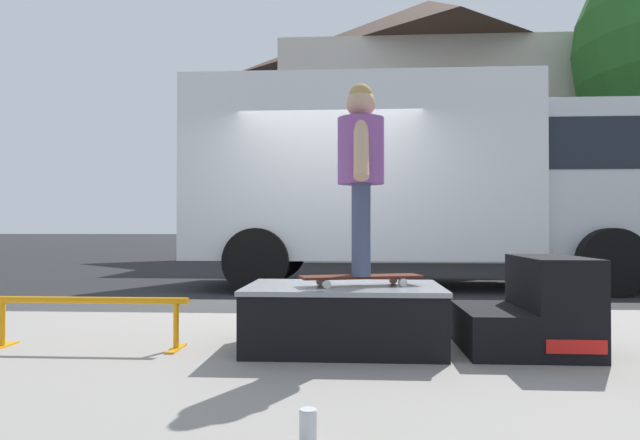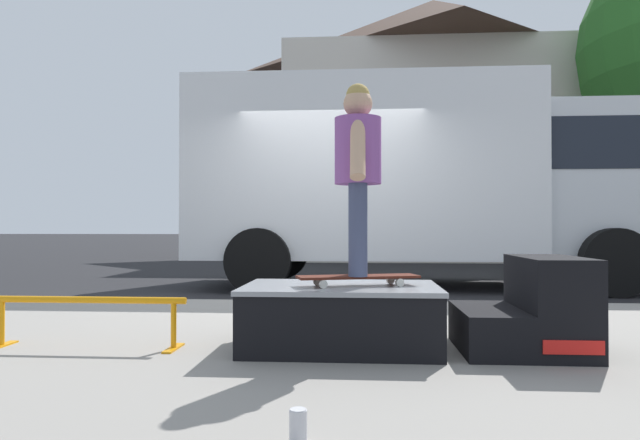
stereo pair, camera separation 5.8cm
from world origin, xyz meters
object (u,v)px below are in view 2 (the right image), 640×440
at_px(box_truck, 424,176).
at_px(soda_can_b, 298,426).
at_px(skater_kid, 358,162).
at_px(skateboard, 358,277).
at_px(grind_rail, 87,310).
at_px(kicker_ramp, 531,312).
at_px(skate_box, 341,315).

bearing_deg(box_truck, soda_can_b, -100.13).
bearing_deg(skater_kid, skateboard, 0.00).
distance_m(grind_rail, skater_kid, 2.01).
bearing_deg(kicker_ramp, skate_box, 179.98).
bearing_deg(soda_can_b, skateboard, 82.46).
relative_size(skateboard, soda_can_b, 6.39).
bearing_deg(soda_can_b, grind_rail, 135.66).
distance_m(skateboard, soda_can_b, 1.65).
height_order(grind_rail, soda_can_b, grind_rail).
height_order(skate_box, grind_rail, skate_box).
relative_size(skate_box, kicker_ramp, 1.60).
height_order(skater_kid, soda_can_b, skater_kid).
bearing_deg(kicker_ramp, skateboard, -177.32).
height_order(skateboard, box_truck, box_truck).
bearing_deg(skateboard, soda_can_b, -97.54).
relative_size(skate_box, box_truck, 0.18).
relative_size(kicker_ramp, soda_can_b, 6.25).
bearing_deg(skater_kid, grind_rail, -178.15).
bearing_deg(skateboard, grind_rail, -178.15).
distance_m(kicker_ramp, box_truck, 5.26).
bearing_deg(box_truck, kicker_ramp, -88.80).
height_order(grind_rail, skater_kid, skater_kid).
bearing_deg(kicker_ramp, grind_rail, -177.83).
xyz_separation_m(kicker_ramp, grind_rail, (-2.87, -0.11, -0.00)).
bearing_deg(skateboard, skate_box, 155.17).
bearing_deg(grind_rail, skate_box, 3.75).
xyz_separation_m(kicker_ramp, skateboard, (-1.10, -0.05, 0.22)).
height_order(skate_box, box_truck, box_truck).
bearing_deg(skateboard, box_truck, 79.08).
bearing_deg(kicker_ramp, soda_can_b, -128.66).
distance_m(skater_kid, box_truck, 5.25).
bearing_deg(skateboard, skater_kid, 0.00).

